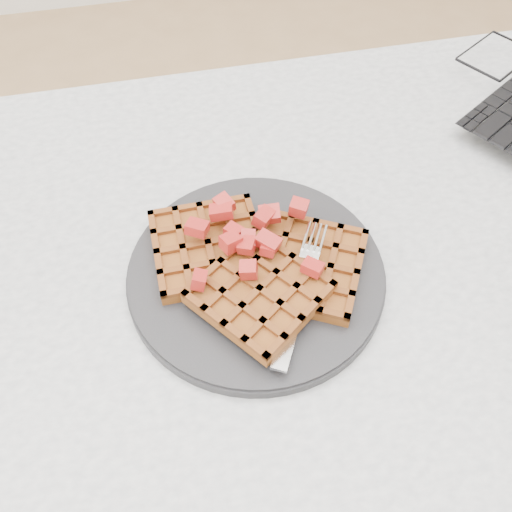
{
  "coord_description": "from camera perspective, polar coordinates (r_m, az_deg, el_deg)",
  "views": [
    {
      "loc": [
        -0.13,
        -0.32,
        1.26
      ],
      "look_at": [
        -0.05,
        0.02,
        0.79
      ],
      "focal_mm": 40.0,
      "sensor_mm": 36.0,
      "label": 1
    }
  ],
  "objects": [
    {
      "name": "waffles",
      "position": [
        0.6,
        0.09,
        -1.02
      ],
      "size": [
        0.23,
        0.21,
        0.03
      ],
      "color": "brown",
      "rests_on": "plate"
    },
    {
      "name": "plate",
      "position": [
        0.61,
        0.0,
        -1.79
      ],
      "size": [
        0.28,
        0.28,
        0.02
      ],
      "primitive_type": "cylinder",
      "color": "black",
      "rests_on": "table"
    },
    {
      "name": "strawberry_pile",
      "position": [
        0.58,
        0.0,
        0.83
      ],
      "size": [
        0.15,
        0.15,
        0.02
      ],
      "primitive_type": null,
      "color": "#8C0201",
      "rests_on": "waffles"
    },
    {
      "name": "ground",
      "position": [
        1.31,
        2.56,
        -21.48
      ],
      "size": [
        4.0,
        4.0,
        0.0
      ],
      "primitive_type": "plane",
      "color": "tan",
      "rests_on": "ground"
    },
    {
      "name": "table",
      "position": [
        0.71,
        4.41,
        -7.95
      ],
      "size": [
        1.2,
        0.8,
        0.75
      ],
      "color": "silver",
      "rests_on": "ground"
    },
    {
      "name": "fork",
      "position": [
        0.59,
        4.61,
        -3.24
      ],
      "size": [
        0.11,
        0.17,
        0.02
      ],
      "primitive_type": null,
      "rotation": [
        0.0,
        0.0,
        -0.49
      ],
      "color": "silver",
      "rests_on": "plate"
    }
  ]
}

